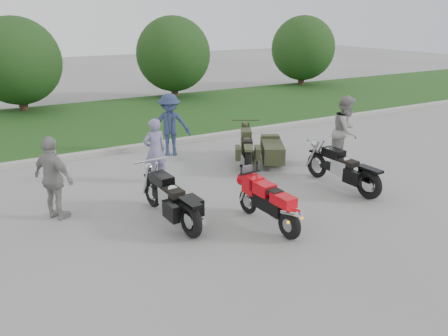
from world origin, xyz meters
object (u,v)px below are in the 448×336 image
cruiser_sidecar (262,150)px  person_grey (346,131)px  cruiser_right (345,171)px  person_denim (170,125)px  cruiser_left (172,201)px  person_stripe (155,151)px  sportbike_red (269,202)px  person_back (54,178)px

cruiser_sidecar → person_grey: 2.37m
cruiser_right → person_denim: size_ratio=1.27×
cruiser_right → person_grey: size_ratio=1.21×
cruiser_left → cruiser_right: (4.36, -0.32, -0.01)m
person_denim → cruiser_right: bearing=-41.7°
cruiser_sidecar → person_stripe: person_stripe is taller
cruiser_sidecar → person_denim: size_ratio=1.19×
person_grey → cruiser_sidecar: bearing=123.7°
cruiser_right → cruiser_sidecar: (-0.75, 2.48, -0.04)m
cruiser_left → cruiser_right: 4.37m
cruiser_right → sportbike_red: bearing=-168.1°
cruiser_sidecar → person_back: 5.69m
cruiser_sidecar → person_denim: bearing=161.2°
sportbike_red → person_stripe: (-1.08, 3.43, 0.29)m
cruiser_left → person_stripe: (0.53, 2.35, 0.35)m
cruiser_sidecar → person_stripe: bearing=-154.7°
cruiser_left → person_back: person_back is taller
cruiser_sidecar → person_back: person_back is taller
person_stripe → person_grey: bearing=163.0°
sportbike_red → person_grey: 4.56m
person_denim → cruiser_left: bearing=-93.9°
sportbike_red → cruiser_left: 1.94m
cruiser_right → person_back: person_back is taller
cruiser_left → person_back: 2.46m
person_grey → person_back: (-7.63, 0.33, -0.10)m
cruiser_left → cruiser_sidecar: size_ratio=1.08×
person_stripe → person_denim: person_denim is taller
person_denim → person_back: person_denim is taller
person_grey → sportbike_red: bearing=-179.2°
person_grey → cruiser_right: bearing=-160.0°
person_grey → person_denim: (-3.90, 3.20, -0.05)m
person_denim → sportbike_red: bearing=-73.0°
person_grey → person_back: person_grey is taller
sportbike_red → cruiser_right: size_ratio=0.80×
cruiser_left → cruiser_sidecar: cruiser_left is taller
cruiser_right → person_grey: (1.26, 1.35, 0.52)m
person_stripe → cruiser_left: bearing=74.9°
cruiser_right → person_denim: 5.28m
cruiser_right → person_stripe: person_stripe is taller
person_grey → person_denim: person_grey is taller
cruiser_left → person_grey: size_ratio=1.22×
person_stripe → person_back: size_ratio=0.93×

